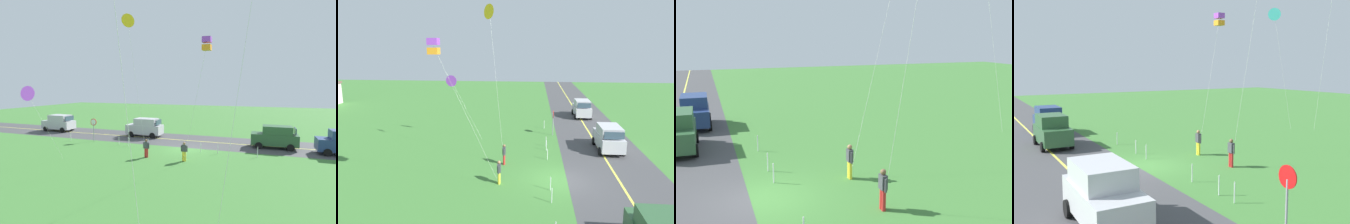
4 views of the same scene
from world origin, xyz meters
TOP-DOWN VIEW (x-y plane):
  - ground_plane at (0.00, 0.00)m, footprint 120.00×120.00m
  - asphalt_road at (0.00, -4.00)m, footprint 120.00×7.00m
  - road_centre_stripe at (0.00, -4.00)m, footprint 120.00×0.16m
  - car_suv_foreground at (6.62, -4.67)m, footprint 4.40×2.12m
  - car_parked_east_far at (19.61, -4.25)m, footprint 4.40×2.12m
  - car_parked_west_near at (-8.21, -3.48)m, footprint 4.40×2.12m
  - stop_sign at (10.88, -0.10)m, footprint 0.76×0.08m
  - person_adult_near at (2.48, 4.05)m, footprint 0.58×0.22m
  - person_adult_companion at (-0.94, 4.04)m, footprint 0.58×0.22m
  - kite_red_low at (3.49, 5.20)m, footprint 1.47×1.65m
  - kite_blue_mid at (-3.34, 7.24)m, footprint 2.70×3.50m
  - kite_green_far at (9.31, 9.85)m, footprint 0.59×3.51m
  - fence_post_0 at (-6.64, 0.70)m, footprint 0.05×0.05m
  - fence_post_1 at (-3.18, 0.70)m, footprint 0.05×0.05m
  - fence_post_2 at (-1.59, 0.70)m, footprint 0.05×0.05m
  - fence_post_3 at (3.80, 0.70)m, footprint 0.05×0.05m
  - fence_post_4 at (6.07, 0.70)m, footprint 0.05×0.05m
  - fence_post_5 at (7.17, 0.70)m, footprint 0.05×0.05m
  - fence_post_6 at (13.42, 0.70)m, footprint 0.05×0.05m

SIDE VIEW (x-z plane):
  - ground_plane at x=0.00m, z-range -0.10..0.00m
  - asphalt_road at x=0.00m, z-range 0.00..0.00m
  - road_centre_stripe at x=0.00m, z-range 0.00..0.01m
  - fence_post_0 at x=-6.64m, z-range 0.00..0.90m
  - fence_post_1 at x=-3.18m, z-range 0.00..0.90m
  - fence_post_2 at x=-1.59m, z-range 0.00..0.90m
  - fence_post_3 at x=3.80m, z-range 0.00..0.90m
  - fence_post_4 at x=6.07m, z-range 0.00..0.90m
  - fence_post_5 at x=7.17m, z-range 0.00..0.90m
  - fence_post_6 at x=13.42m, z-range 0.00..0.90m
  - person_adult_near at x=2.48m, z-range 0.06..1.66m
  - person_adult_companion at x=-0.94m, z-range 0.06..1.66m
  - car_suv_foreground at x=6.62m, z-range 0.03..2.27m
  - car_parked_east_far at x=19.61m, z-range 0.03..2.27m
  - car_parked_west_near at x=-8.21m, z-range 0.03..2.27m
  - stop_sign at x=10.88m, z-range 0.52..3.08m
  - kite_green_far at x=9.31m, z-range 2.53..8.74m
  - kite_blue_mid at x=-3.34m, z-range 4.21..13.55m
  - kite_red_low at x=3.49m, z-range 5.37..17.31m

